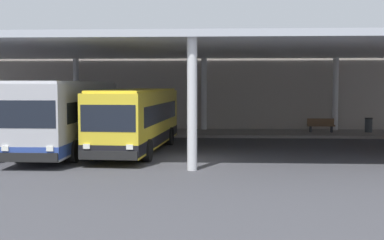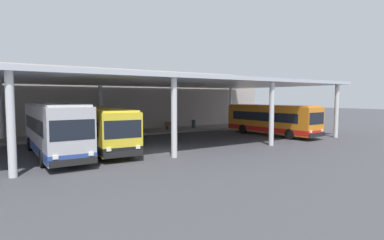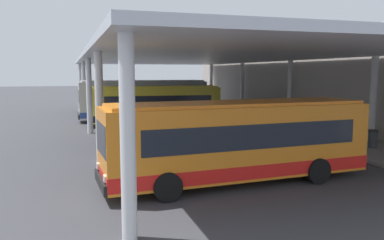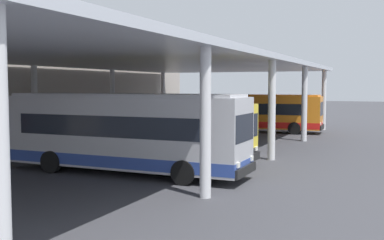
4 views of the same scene
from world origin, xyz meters
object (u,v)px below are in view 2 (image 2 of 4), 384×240
Objects in this scene: bus_second_bay at (103,128)px; bus_middle_bay at (271,120)px; bus_nearest_bay at (54,129)px; bench_waiting at (172,125)px; trash_bin at (194,124)px.

bus_middle_bay is at bearing -1.83° from bus_second_bay.
bus_nearest_bay is at bearing -174.40° from bus_second_bay.
bench_waiting is (14.42, 9.27, -1.18)m from bus_nearest_bay.
bus_nearest_bay is 11.57× the size of trash_bin.
bus_second_bay is 1.00× the size of bus_middle_bay.
bus_middle_bay is 10.86× the size of trash_bin.
bus_nearest_bay reaches higher than bus_second_bay.
trash_bin reaches higher than bench_waiting.
bench_waiting is at bearing 32.73° from bus_nearest_bay.
trash_bin is at bearing 32.45° from bus_second_bay.
bus_second_bay is at bearing 5.60° from bus_nearest_bay.
bus_middle_bay reaches higher than bench_waiting.
bus_second_bay is (3.40, 0.33, -0.19)m from bus_nearest_bay.
bench_waiting is at bearing 39.04° from bus_second_bay.
bus_nearest_bay is 21.02m from bus_middle_bay.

